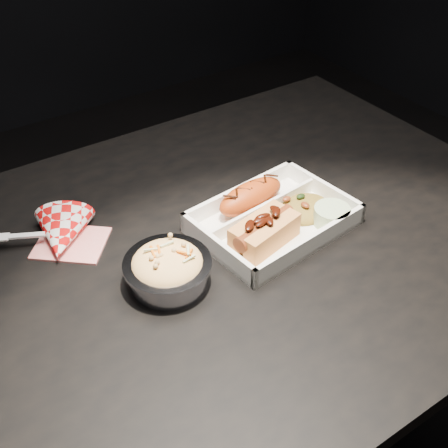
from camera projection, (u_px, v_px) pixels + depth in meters
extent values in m
cube|color=black|center=(199.00, 256.00, 0.91)|extent=(1.20, 0.80, 0.03)
cylinder|color=black|center=(301.00, 214.00, 1.61)|extent=(0.05, 0.05, 0.72)
cube|color=white|center=(273.00, 225.00, 0.94)|extent=(0.27, 0.21, 0.01)
cube|color=white|center=(239.00, 195.00, 0.98)|extent=(0.25, 0.03, 0.04)
cube|color=white|center=(312.00, 244.00, 0.88)|extent=(0.25, 0.03, 0.04)
cube|color=white|center=(217.00, 249.00, 0.87)|extent=(0.03, 0.18, 0.04)
cube|color=white|center=(323.00, 191.00, 0.99)|extent=(0.03, 0.18, 0.04)
cube|color=white|center=(263.00, 212.00, 0.95)|extent=(0.23, 0.03, 0.03)
ellipsoid|color=#B94312|center=(251.00, 196.00, 0.95)|extent=(0.14, 0.07, 0.05)
cube|color=#DD904B|center=(273.00, 237.00, 0.88)|extent=(0.11, 0.05, 0.04)
cube|color=#DD904B|center=(256.00, 227.00, 0.89)|extent=(0.11, 0.05, 0.04)
cylinder|color=brown|center=(265.00, 228.00, 0.88)|extent=(0.12, 0.05, 0.03)
ellipsoid|color=olive|center=(305.00, 204.00, 0.95)|extent=(0.10, 0.09, 0.03)
cylinder|color=#B4CF9C|center=(332.00, 216.00, 0.93)|extent=(0.06, 0.06, 0.03)
cylinder|color=silver|center=(168.00, 273.00, 0.83)|extent=(0.12, 0.12, 0.04)
cylinder|color=silver|center=(167.00, 263.00, 0.81)|extent=(0.13, 0.13, 0.01)
ellipsoid|color=beige|center=(167.00, 263.00, 0.81)|extent=(0.11, 0.11, 0.04)
cube|color=red|center=(71.00, 243.00, 0.91)|extent=(0.14, 0.14, 0.00)
cone|color=red|center=(61.00, 235.00, 0.90)|extent=(0.14, 0.14, 0.10)
cube|color=white|center=(26.00, 236.00, 0.89)|extent=(0.06, 0.04, 0.00)
cube|color=white|center=(3.00, 237.00, 0.89)|extent=(0.02, 0.02, 0.00)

